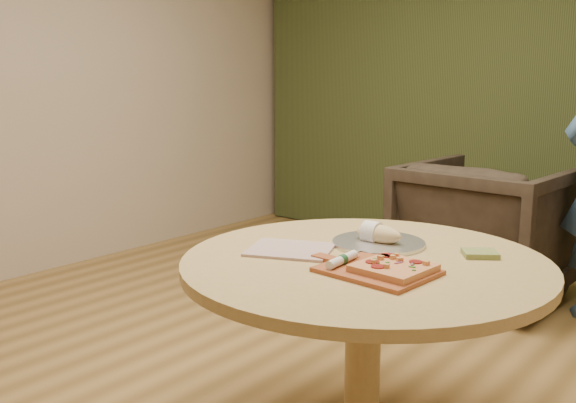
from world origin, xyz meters
The scene contains 11 objects.
room_shell centered at (0.00, 0.00, 1.40)m, with size 5.04×6.04×2.84m.
curtain centered at (0.00, 2.90, 1.40)m, with size 4.80×0.14×2.78m, color #293217.
pedestal_table centered at (0.54, -0.10, 0.61)m, with size 1.31×1.31×0.75m.
pizza_paddle centered at (0.65, -0.23, 0.76)m, with size 0.46×0.30×0.01m.
flatbread_pizza centered at (0.71, -0.21, 0.78)m, with size 0.23×0.23×0.04m.
cutlery_roll centered at (0.54, -0.25, 0.78)m, with size 0.04×0.20×0.03m.
newspaper centered at (0.27, -0.19, 0.76)m, with size 0.30×0.25×0.01m, color silver.
serving_tray centered at (0.47, 0.09, 0.76)m, with size 0.36×0.36×0.02m.
bread_roll centered at (0.46, 0.09, 0.79)m, with size 0.19×0.09×0.09m.
green_packet centered at (0.84, 0.18, 0.76)m, with size 0.12×0.10×0.02m, color #55652D.
armchair centered at (0.19, 1.87, 0.48)m, with size 0.93×0.87×0.96m, color black.
Camera 1 is at (1.72, -1.98, 1.39)m, focal length 40.00 mm.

